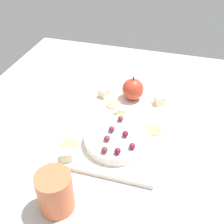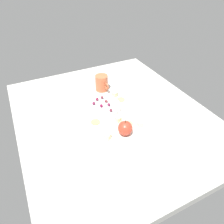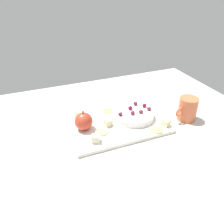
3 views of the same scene
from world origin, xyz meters
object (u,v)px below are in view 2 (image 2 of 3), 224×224
Objects in this scene: cheese_cube_0 at (107,136)px; grape_0 at (94,103)px; cracker_1 at (128,124)px; cracker_2 at (96,122)px; cup at (102,83)px; grape_5 at (97,99)px; serving_dish at (105,107)px; grape_6 at (102,97)px; cheese_cube_3 at (115,94)px; grape_3 at (109,105)px; grape_1 at (111,110)px; grape_4 at (101,106)px; platter at (114,118)px; cracker_0 at (121,100)px; cheese_cube_1 at (118,119)px; apple_whole at (125,128)px; cheese_cube_2 at (140,124)px; grape_2 at (106,101)px.

grape_0 reaches higher than cheese_cube_0.
cheese_cube_0 is at bearing -71.13° from cracker_1.
cup is at bearing 150.49° from cracker_2.
serving_dish is at bearing 18.25° from grape_5.
cheese_cube_3 is at bearing 105.50° from grape_6.
cheese_cube_0 is at bearing -27.09° from grape_3.
grape_0 is (-24.33, 3.30, 2.03)cm from cheese_cube_0.
serving_dish is 9.45× the size of grape_0.
cheese_cube_3 is (-9.16, 10.42, 0.09)cm from serving_dish.
cup is (-12.14, -2.89, 2.15)cm from cheese_cube_3.
cup reaches higher than grape_1.
grape_1 is at bearing -153.96° from cracker_1.
cheese_cube_0 is at bearing -16.47° from grape_4.
grape_1 is (-2.02, -0.70, 4.08)cm from platter.
grape_1 is (-14.66, 8.88, 1.99)cm from cheese_cube_0.
grape_1 is (10.48, -11.49, 3.17)cm from cracker_0.
grape_0 is 1.00× the size of grape_5.
grape_0 is at bearing -63.05° from grape_6.
cracker_2 is at bearing -92.80° from platter.
grape_3 is at bearing 152.91° from cheese_cube_0.
cracker_0 is at bearing 82.15° from grape_5.
cracker_1 is at bearing 40.60° from cheese_cube_1.
grape_6 reaches higher than cheese_cube_3.
platter is at bearing 12.45° from grape_5.
apple_whole is 28.23cm from grape_6.
grape_6 reaches higher than serving_dish.
grape_0 is at bearing 161.12° from cracker_2.
cheese_cube_0 is 1.00× the size of cheese_cube_2.
cheese_cube_2 is 1.52× the size of grape_5.
serving_dish is 6.20× the size of cheese_cube_2.
grape_4 is 23.91cm from cup.
grape_0 is 4.74cm from grape_4.
cracker_2 is at bearing -29.51° from cup.
cracker_2 is 2.64× the size of grape_4.
apple_whole is 1.46× the size of cracker_1.
grape_5 is at bearing -153.75° from grape_3.
cheese_cube_2 is 22.40cm from cracker_2.
grape_3 is at bearing -179.44° from cheese_cube_1.
cheese_cube_0 is 1.52× the size of grape_5.
serving_dish is 3.23cm from grape_4.
cracker_2 is 2.64× the size of grape_2.
cheese_cube_2 is at bearing 26.04° from serving_dish.
cheese_cube_3 is at bearing -162.78° from cracker_0.
cracker_1 is 1.00× the size of cracker_2.
cheese_cube_1 is at bearing 23.95° from grape_0.
grape_3 is 8.26cm from grape_5.
cracker_2 is (-4.24, -10.69, -1.18)cm from cheese_cube_1.
apple_whole is 2.53× the size of cheese_cube_2.
cracker_2 is (-8.43, -14.28, 0.00)cm from cracker_1.
grape_4 is (4.66, -14.32, 3.24)cm from cracker_0.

